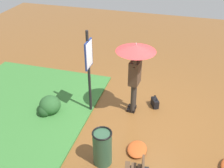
# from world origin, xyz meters

# --- Properties ---
(ground_plane) EXTENTS (18.00, 18.00, 0.00)m
(ground_plane) POSITION_xyz_m (0.00, 0.00, 0.00)
(ground_plane) COLOR brown
(grass_verge) EXTENTS (4.80, 4.00, 0.05)m
(grass_verge) POSITION_xyz_m (0.67, -3.22, 0.03)
(grass_verge) COLOR #387533
(grass_verge) RESTS_ON ground_plane
(person_with_umbrella) EXTENTS (0.96, 0.96, 2.04)m
(person_with_umbrella) POSITION_xyz_m (-0.20, -0.15, 1.55)
(person_with_umbrella) COLOR #2D2823
(person_with_umbrella) RESTS_ON ground_plane
(info_sign_post) EXTENTS (0.44, 0.07, 2.30)m
(info_sign_post) POSITION_xyz_m (0.06, -1.25, 1.44)
(info_sign_post) COLOR black
(info_sign_post) RESTS_ON ground_plane
(handbag) EXTENTS (0.33, 0.26, 0.37)m
(handbag) POSITION_xyz_m (-0.61, 0.38, 0.13)
(handbag) COLOR black
(handbag) RESTS_ON ground_plane
(trash_bin) EXTENTS (0.42, 0.42, 0.83)m
(trash_bin) POSITION_xyz_m (1.67, -0.41, 0.42)
(trash_bin) COLOR #2D5138
(trash_bin) RESTS_ON ground_plane
(shrub_cluster) EXTENTS (0.62, 0.57, 0.51)m
(shrub_cluster) POSITION_xyz_m (0.48, -2.29, 0.24)
(shrub_cluster) COLOR #285628
(shrub_cluster) RESTS_ON ground_plane
(leaf_pile_near_person) EXTENTS (0.55, 0.44, 0.12)m
(leaf_pile_near_person) POSITION_xyz_m (1.17, 0.24, 0.06)
(leaf_pile_near_person) COLOR #B74C1E
(leaf_pile_near_person) RESTS_ON ground_plane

